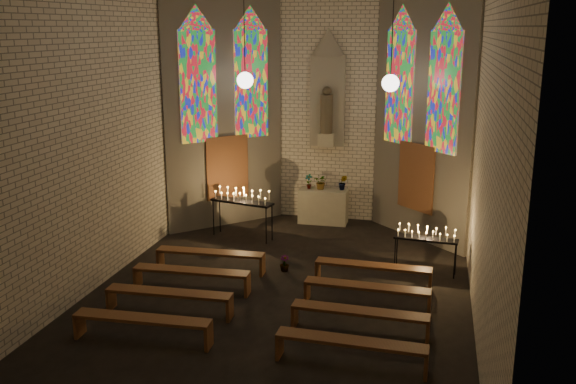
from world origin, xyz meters
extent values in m
plane|color=black|center=(0.00, 0.00, 0.00)|extent=(12.00, 12.00, 0.00)
cube|color=beige|center=(0.00, 6.00, 3.50)|extent=(8.00, 0.02, 7.00)
cube|color=beige|center=(0.00, -6.00, 3.50)|extent=(8.00, 0.02, 7.00)
cube|color=beige|center=(-4.00, 0.00, 3.50)|extent=(0.02, 12.00, 7.00)
cube|color=beige|center=(4.00, 0.00, 3.50)|extent=(0.02, 12.00, 7.00)
cube|color=beige|center=(-2.75, 4.75, 3.50)|extent=(2.72, 2.72, 7.00)
cube|color=beige|center=(2.75, 4.75, 3.50)|extent=(2.72, 2.72, 7.00)
cube|color=#4C3F8C|center=(-3.21, 4.06, 4.00)|extent=(0.78, 0.78, 3.00)
cube|color=#4C3F8C|center=(-2.06, 5.21, 4.00)|extent=(0.78, 0.78, 3.00)
cube|color=#4C3F8C|center=(2.06, 5.21, 4.00)|extent=(0.78, 0.78, 3.00)
cube|color=#4C3F8C|center=(3.21, 4.06, 4.00)|extent=(0.78, 0.78, 3.00)
cube|color=brown|center=(-2.63, 4.63, 1.70)|extent=(0.95, 0.95, 1.80)
cube|color=brown|center=(2.63, 4.63, 1.70)|extent=(0.95, 0.95, 1.80)
cube|color=gray|center=(0.00, 5.92, 3.50)|extent=(1.00, 0.12, 2.60)
cone|color=gray|center=(0.00, 5.92, 5.15)|extent=(1.00, 1.00, 0.80)
cube|color=#B5B094|center=(0.00, 5.78, 2.40)|extent=(0.45, 0.30, 0.40)
cylinder|color=brown|center=(0.00, 5.78, 3.15)|extent=(0.36, 0.36, 1.10)
sphere|color=brown|center=(0.00, 5.78, 3.80)|extent=(0.26, 0.26, 0.26)
sphere|color=white|center=(-1.90, 4.10, 4.20)|extent=(0.44, 0.44, 0.44)
cylinder|color=black|center=(-1.90, 4.10, 5.60)|extent=(0.02, 0.02, 2.80)
sphere|color=white|center=(1.90, 4.10, 4.20)|extent=(0.44, 0.44, 0.44)
cylinder|color=black|center=(1.90, 4.10, 5.60)|extent=(0.02, 0.02, 2.80)
cube|color=#B5B094|center=(0.00, 5.45, 0.50)|extent=(1.40, 0.60, 1.00)
imported|color=#4C723F|center=(-0.44, 5.47, 1.22)|extent=(0.27, 0.22, 0.44)
imported|color=#4C723F|center=(-0.07, 5.47, 1.22)|extent=(0.49, 0.45, 0.45)
imported|color=#4C723F|center=(0.55, 5.54, 1.22)|extent=(0.25, 0.21, 0.44)
imported|color=#4C723F|center=(-0.21, 1.46, 0.19)|extent=(0.28, 0.28, 0.38)
cube|color=black|center=(-1.89, 3.60, 1.01)|extent=(1.80, 0.82, 0.05)
cylinder|color=black|center=(-2.73, 3.63, 0.49)|extent=(0.03, 0.03, 0.99)
cylinder|color=black|center=(-1.13, 3.25, 0.49)|extent=(0.03, 0.03, 0.99)
cylinder|color=black|center=(-2.65, 3.95, 0.49)|extent=(0.03, 0.03, 0.99)
cylinder|color=black|center=(-1.05, 3.57, 0.49)|extent=(0.03, 0.03, 0.99)
cube|color=black|center=(3.00, 2.09, 0.83)|extent=(1.48, 0.50, 0.05)
cylinder|color=black|center=(2.31, 2.03, 0.41)|extent=(0.03, 0.03, 0.82)
cylinder|color=black|center=(3.66, 1.88, 0.41)|extent=(0.03, 0.03, 0.82)
cylinder|color=black|center=(2.34, 2.30, 0.41)|extent=(0.03, 0.03, 0.82)
cylinder|color=black|center=(3.69, 2.15, 0.41)|extent=(0.03, 0.03, 0.82)
cube|color=brown|center=(-1.90, 1.08, 0.46)|extent=(2.57, 0.45, 0.06)
cube|color=brown|center=(-3.15, 1.03, 0.23)|extent=(0.07, 0.36, 0.46)
cube|color=brown|center=(-0.65, 1.12, 0.23)|extent=(0.07, 0.36, 0.46)
cube|color=brown|center=(1.90, 1.08, 0.46)|extent=(2.57, 0.45, 0.06)
cube|color=brown|center=(0.65, 1.12, 0.23)|extent=(0.07, 0.36, 0.46)
cube|color=brown|center=(3.15, 1.03, 0.23)|extent=(0.07, 0.36, 0.46)
cube|color=brown|center=(-1.90, -0.12, 0.46)|extent=(2.57, 0.45, 0.06)
cube|color=brown|center=(-3.15, -0.17, 0.23)|extent=(0.07, 0.36, 0.46)
cube|color=brown|center=(-0.65, -0.08, 0.23)|extent=(0.07, 0.36, 0.46)
cube|color=brown|center=(1.90, -0.12, 0.46)|extent=(2.57, 0.45, 0.06)
cube|color=brown|center=(0.65, -0.08, 0.23)|extent=(0.07, 0.36, 0.46)
cube|color=brown|center=(3.15, -0.17, 0.23)|extent=(0.07, 0.36, 0.46)
cube|color=brown|center=(-1.90, -1.32, 0.46)|extent=(2.57, 0.45, 0.06)
cube|color=brown|center=(-3.15, -1.37, 0.23)|extent=(0.07, 0.36, 0.46)
cube|color=brown|center=(-0.65, -1.28, 0.23)|extent=(0.07, 0.36, 0.46)
cube|color=brown|center=(1.90, -1.32, 0.46)|extent=(2.57, 0.45, 0.06)
cube|color=brown|center=(0.65, -1.28, 0.23)|extent=(0.07, 0.36, 0.46)
cube|color=brown|center=(3.15, -1.37, 0.23)|extent=(0.07, 0.36, 0.46)
cube|color=brown|center=(-1.90, -2.52, 0.46)|extent=(2.57, 0.45, 0.06)
cube|color=brown|center=(-3.15, -2.57, 0.23)|extent=(0.07, 0.36, 0.46)
cube|color=brown|center=(-0.65, -2.48, 0.23)|extent=(0.07, 0.36, 0.46)
cube|color=brown|center=(1.90, -2.52, 0.46)|extent=(2.57, 0.45, 0.06)
cube|color=brown|center=(0.65, -2.48, 0.23)|extent=(0.07, 0.36, 0.46)
cube|color=brown|center=(3.15, -2.57, 0.23)|extent=(0.07, 0.36, 0.46)
camera|label=1|loc=(3.09, -12.27, 5.58)|focal=40.00mm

